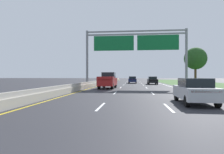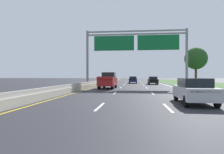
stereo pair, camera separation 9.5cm
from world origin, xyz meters
name	(u,v)px [view 2 (the right image)]	position (x,y,z in m)	size (l,w,h in m)	color
ground_plane	(134,86)	(0.00, 35.00, 0.00)	(220.00, 220.00, 0.00)	#2B2B30
lane_striping	(134,86)	(0.00, 34.54, 0.00)	(11.96, 106.00, 0.01)	white
grass_verge_right	(217,86)	(13.95, 35.00, 0.01)	(14.00, 110.00, 0.02)	#3D602D
median_barrier_concrete	(97,83)	(-6.60, 35.00, 0.35)	(0.60, 110.00, 0.85)	#A8A399
overhead_sign_gantry	(136,46)	(0.30, 29.48, 6.17)	(15.06, 0.42, 8.60)	gray
pickup_truck_red	(108,81)	(-3.48, 26.55, 1.07)	(2.13, 5.45, 2.20)	maroon
car_navy_centre_lane_sedan	(133,80)	(-0.19, 45.89, 0.82)	(1.86, 4.42, 1.57)	#161E47
car_black_right_lane_sedan	(153,80)	(3.81, 40.53, 0.82)	(1.83, 4.40, 1.57)	black
car_silver_right_lane_sedan	(194,90)	(3.71, 12.26, 0.82)	(1.91, 4.43, 1.57)	#B2B5BA
roadside_tree_mid	(196,59)	(9.89, 32.83, 4.47)	(3.53, 3.53, 6.26)	#4C3823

